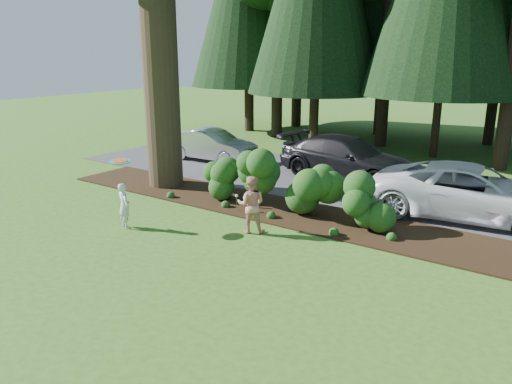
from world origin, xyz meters
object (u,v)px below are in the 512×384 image
car_white_suv (472,192)px  child (124,206)px  adult (251,204)px  car_silver_wagon (212,145)px  frisbee (120,161)px  car_dark_suv (347,158)px

car_white_suv → child: bearing=121.8°
adult → car_silver_wagon: bearing=-71.6°
frisbee → car_dark_suv: bearing=72.0°
car_white_suv → car_silver_wagon: bearing=74.0°
adult → frisbee: 3.78m
car_silver_wagon → child: bearing=-159.4°
frisbee → car_silver_wagon: bearing=113.3°
car_silver_wagon → car_dark_suv: 6.27m
car_white_suv → child: size_ratio=4.40×
child → frisbee: bearing=-4.6°
child → frisbee: frisbee is taller
car_white_suv → adult: (-4.66, -4.62, -0.03)m
car_white_suv → frisbee: (-7.84, -6.34, 1.08)m
car_white_suv → adult: 6.56m
car_silver_wagon → frisbee: (3.45, -8.02, 1.18)m
car_dark_suv → frisbee: size_ratio=9.52×
car_silver_wagon → car_dark_suv: car_dark_suv is taller
car_dark_suv → frisbee: (-2.80, -8.61, 1.08)m
child → adult: 3.57m
car_silver_wagon → car_white_suv: 11.41m
car_white_suv → child: (-7.77, -6.36, -0.17)m
adult → frisbee: (-3.18, -1.72, 1.11)m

